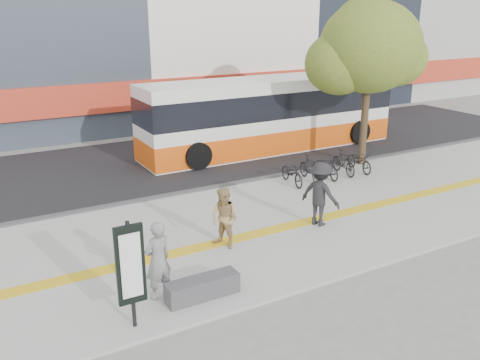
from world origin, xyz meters
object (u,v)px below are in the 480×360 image
pedestrian_dark (320,194)px  street_tree (367,49)px  pedestrian_tan (225,218)px  signboard (131,267)px  seated_woman (158,260)px  bus (270,116)px  bench (202,288)px

pedestrian_dark → street_tree: bearing=-73.5°
pedestrian_tan → pedestrian_dark: size_ratio=0.86×
street_tree → pedestrian_tan: 9.88m
pedestrian_tan → street_tree: bearing=92.1°
street_tree → signboard: bearing=-150.9°
signboard → seated_woman: bearing=43.4°
pedestrian_tan → pedestrian_dark: bearing=65.1°
seated_woman → pedestrian_tan: size_ratio=1.10×
signboard → seated_woman: signboard is taller
street_tree → bus: size_ratio=0.54×
bench → street_tree: size_ratio=0.25×
street_tree → bus: street_tree is taller
street_tree → bench: bearing=-148.4°
bench → signboard: signboard is taller
bench → pedestrian_dark: 5.01m
signboard → bench: bearing=10.8°
bus → pedestrian_dark: size_ratio=6.30×
bench → seated_woman: seated_woman is taller
bench → pedestrian_tan: 2.54m
bus → seated_woman: 12.73m
seated_woman → street_tree: bearing=-166.4°
street_tree → pedestrian_dark: size_ratio=3.43×
street_tree → seated_woman: bearing=-152.2°
signboard → street_tree: 13.40m
signboard → street_tree: size_ratio=0.35×
bus → signboard: bearing=-133.6°
bus → street_tree: bearing=-63.3°
bench → street_tree: bearing=31.6°
signboard → pedestrian_dark: bearing=19.6°
pedestrian_dark → seated_woman: bearing=83.1°
signboard → street_tree: street_tree is taller
bus → pedestrian_tan: (-6.37, -7.77, -0.64)m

